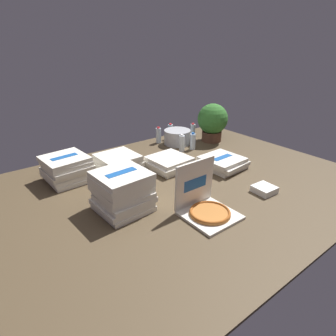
# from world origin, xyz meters

# --- Properties ---
(ground_plane) EXTENTS (3.20, 2.40, 0.02)m
(ground_plane) POSITION_xyz_m (0.00, 0.00, -0.01)
(ground_plane) COLOR #4C3D28
(open_pizza_box) EXTENTS (0.36, 0.37, 0.38)m
(open_pizza_box) POSITION_xyz_m (-0.13, -0.46, 0.07)
(open_pizza_box) COLOR silver
(open_pizza_box) RESTS_ON ground_plane
(pizza_stack_left_far) EXTENTS (0.39, 0.39, 0.11)m
(pizza_stack_left_far) POSITION_xyz_m (0.16, 0.34, 0.06)
(pizza_stack_left_far) COLOR silver
(pizza_stack_left_far) RESTS_ON ground_plane
(pizza_stack_right_near) EXTENTS (0.39, 0.40, 0.30)m
(pizza_stack_right_near) POSITION_xyz_m (-0.57, -0.04, 0.15)
(pizza_stack_right_near) COLOR silver
(pizza_stack_right_near) RESTS_ON ground_plane
(pizza_stack_center_far) EXTENTS (0.40, 0.41, 0.15)m
(pizza_stack_center_far) POSITION_xyz_m (-0.25, 0.62, 0.07)
(pizza_stack_center_far) COLOR silver
(pizza_stack_center_far) RESTS_ON ground_plane
(pizza_stack_center_near) EXTENTS (0.40, 0.40, 0.11)m
(pizza_stack_center_near) POSITION_xyz_m (0.58, 0.02, 0.06)
(pizza_stack_center_near) COLOR silver
(pizza_stack_center_near) RESTS_ON ground_plane
(pizza_stack_left_near) EXTENTS (0.39, 0.39, 0.23)m
(pizza_stack_left_near) POSITION_xyz_m (-0.72, 0.69, 0.11)
(pizza_stack_left_near) COLOR silver
(pizza_stack_left_near) RESTS_ON ground_plane
(ice_bucket) EXTENTS (0.32, 0.32, 0.17)m
(ice_bucket) POSITION_xyz_m (0.68, 0.85, 0.09)
(ice_bucket) COLOR #B7BABF
(ice_bucket) RESTS_ON ground_plane
(water_bottle_0) EXTENTS (0.06, 0.06, 0.20)m
(water_bottle_0) POSITION_xyz_m (0.97, 0.89, 0.09)
(water_bottle_0) COLOR silver
(water_bottle_0) RESTS_ON ground_plane
(water_bottle_1) EXTENTS (0.06, 0.06, 0.20)m
(water_bottle_1) POSITION_xyz_m (0.52, 1.02, 0.09)
(water_bottle_1) COLOR silver
(water_bottle_1) RESTS_ON ground_plane
(water_bottle_2) EXTENTS (0.06, 0.06, 0.20)m
(water_bottle_2) POSITION_xyz_m (0.56, 0.62, 0.09)
(water_bottle_2) COLOR white
(water_bottle_2) RESTS_ON ground_plane
(water_bottle_3) EXTENTS (0.06, 0.06, 0.20)m
(water_bottle_3) POSITION_xyz_m (0.74, 1.06, 0.09)
(water_bottle_3) COLOR silver
(water_bottle_3) RESTS_ON ground_plane
(water_bottle_4) EXTENTS (0.06, 0.06, 0.20)m
(water_bottle_4) POSITION_xyz_m (0.70, 0.60, 0.09)
(water_bottle_4) COLOR silver
(water_bottle_4) RESTS_ON ground_plane
(potted_plant) EXTENTS (0.37, 0.37, 0.46)m
(potted_plant) POSITION_xyz_m (1.09, 0.68, 0.25)
(potted_plant) COLOR #513323
(potted_plant) RESTS_ON ground_plane
(napkin_pile) EXTENTS (0.17, 0.17, 0.05)m
(napkin_pile) POSITION_xyz_m (0.48, -0.53, 0.03)
(napkin_pile) COLOR white
(napkin_pile) RESTS_ON ground_plane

